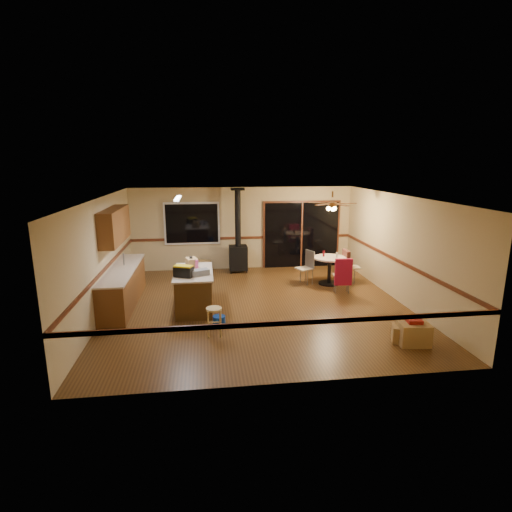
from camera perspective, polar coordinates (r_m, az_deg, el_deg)
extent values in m
plane|color=#503216|center=(9.69, 0.23, -7.04)|extent=(7.00, 7.00, 0.00)
plane|color=silver|center=(9.11, 0.25, 8.47)|extent=(7.00, 7.00, 0.00)
plane|color=tan|center=(12.73, -1.87, 3.96)|extent=(7.00, 0.00, 7.00)
plane|color=tan|center=(6.00, 4.73, -6.94)|extent=(7.00, 0.00, 7.00)
plane|color=tan|center=(9.52, -21.14, -0.17)|extent=(0.00, 7.00, 7.00)
plane|color=tan|center=(10.37, 19.79, 1.00)|extent=(0.00, 7.00, 7.00)
cube|color=black|center=(12.60, -9.14, 4.62)|extent=(1.72, 0.10, 1.32)
cube|color=black|center=(13.04, 6.51, 3.00)|extent=(2.52, 0.10, 2.10)
cube|color=brown|center=(10.14, -18.44, -4.24)|extent=(0.60, 3.00, 0.86)
cube|color=beige|center=(10.02, -18.62, -1.79)|extent=(0.64, 3.04, 0.04)
cube|color=brown|center=(10.04, -19.54, 4.13)|extent=(0.35, 2.00, 0.80)
cube|color=#503214|center=(9.47, -8.83, -4.93)|extent=(0.80, 1.60, 0.86)
cube|color=beige|center=(9.34, -8.93, -2.31)|extent=(0.88, 1.68, 0.04)
cube|color=black|center=(12.44, -2.55, -0.24)|extent=(0.55, 0.50, 0.75)
cylinder|color=black|center=(12.21, -2.61, 5.52)|extent=(0.18, 0.18, 1.77)
cylinder|color=brown|center=(11.05, 10.83, 7.27)|extent=(0.24, 0.24, 0.10)
cylinder|color=brown|center=(11.03, 10.89, 8.66)|extent=(0.05, 0.05, 0.16)
sphere|color=#FFD88C|center=(11.06, 10.80, 6.65)|extent=(0.16, 0.16, 0.16)
cube|color=white|center=(9.35, -11.11, 8.10)|extent=(0.10, 1.20, 0.04)
cube|color=slate|center=(9.01, -8.06, -2.32)|extent=(0.46, 0.36, 0.13)
cube|color=black|center=(8.92, -10.30, -2.24)|extent=(0.46, 0.36, 0.23)
cube|color=gold|center=(8.88, -10.33, -1.44)|extent=(0.44, 0.34, 0.03)
cube|color=#9D7946|center=(9.70, -9.18, -0.94)|extent=(0.32, 0.38, 0.22)
cylinder|color=black|center=(9.67, -9.26, -0.85)|extent=(0.09, 0.09, 0.27)
cylinder|color=#D84C8C|center=(9.49, -8.45, -1.24)|extent=(0.08, 0.08, 0.22)
cylinder|color=white|center=(9.82, -9.83, -0.89)|extent=(0.07, 0.07, 0.19)
cylinder|color=tan|center=(8.05, -5.98, -9.30)|extent=(0.36, 0.36, 0.57)
cylinder|color=#0C3AB3|center=(8.53, -5.29, -9.22)|extent=(0.29, 0.29, 0.22)
cylinder|color=black|center=(11.49, 10.35, -3.85)|extent=(0.57, 0.57, 0.04)
cylinder|color=black|center=(11.39, 10.42, -2.07)|extent=(0.10, 0.10, 0.70)
cylinder|color=beige|center=(11.30, 10.50, -0.26)|extent=(0.92, 0.92, 0.04)
cylinder|color=#590C14|center=(11.33, 9.65, 0.33)|extent=(0.08, 0.08, 0.16)
cylinder|color=beige|center=(11.29, 11.47, 0.15)|extent=(0.06, 0.06, 0.14)
cube|color=tan|center=(11.28, 6.89, -1.78)|extent=(0.52, 0.52, 0.03)
cube|color=slate|center=(11.33, 7.71, -0.44)|extent=(0.18, 0.38, 0.50)
cube|color=tan|center=(10.77, 12.07, -2.72)|extent=(0.44, 0.44, 0.03)
cube|color=slate|center=(10.53, 12.38, -1.69)|extent=(0.40, 0.07, 0.50)
cube|color=#A4122E|center=(10.53, 12.38, -2.25)|extent=(0.45, 0.14, 0.70)
cube|color=tan|center=(11.65, 13.64, -1.58)|extent=(0.41, 0.41, 0.03)
cube|color=slate|center=(11.53, 12.82, -0.41)|extent=(0.04, 0.40, 0.50)
cube|color=#4C241D|center=(11.55, 12.70, -0.89)|extent=(0.11, 0.44, 0.70)
cube|color=#9D7946|center=(12.51, -7.74, -1.52)|extent=(0.59, 0.53, 0.38)
cube|color=#9D7946|center=(8.24, 21.54, -10.22)|extent=(0.62, 0.54, 0.42)
cube|color=#9D7946|center=(8.27, 20.22, -10.42)|extent=(0.48, 0.45, 0.32)
cube|color=maroon|center=(8.15, 21.69, -8.61)|extent=(0.29, 0.25, 0.07)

